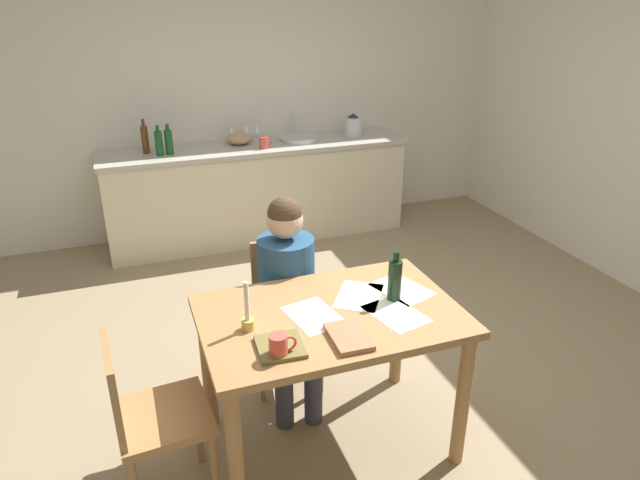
% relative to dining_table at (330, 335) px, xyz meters
% --- Properties ---
extents(ground_plane, '(5.20, 5.20, 0.04)m').
position_rel_dining_table_xyz_m(ground_plane, '(0.34, 0.59, -0.69)').
color(ground_plane, '#937F60').
extents(wall_back, '(5.20, 0.12, 2.60)m').
position_rel_dining_table_xyz_m(wall_back, '(0.34, 3.19, 0.63)').
color(wall_back, silver).
rests_on(wall_back, ground).
extents(kitchen_counter, '(2.79, 0.64, 0.90)m').
position_rel_dining_table_xyz_m(kitchen_counter, '(0.34, 2.83, -0.22)').
color(kitchen_counter, beige).
rests_on(kitchen_counter, ground).
extents(dining_table, '(1.24, 0.81, 0.79)m').
position_rel_dining_table_xyz_m(dining_table, '(0.00, 0.00, 0.00)').
color(dining_table, '#9E7042').
rests_on(dining_table, ground).
extents(chair_at_table, '(0.45, 0.45, 0.85)m').
position_rel_dining_table_xyz_m(chair_at_table, '(-0.04, 0.65, -0.19)').
color(chair_at_table, '#9E7042').
rests_on(chair_at_table, ground).
extents(person_seated, '(0.38, 0.62, 1.19)m').
position_rel_dining_table_xyz_m(person_seated, '(-0.06, 0.50, 0.01)').
color(person_seated, navy).
rests_on(person_seated, ground).
extents(chair_side_empty, '(0.43, 0.43, 0.89)m').
position_rel_dining_table_xyz_m(chair_side_empty, '(-0.88, -0.09, -0.17)').
color(chair_side_empty, '#9E7042').
rests_on(chair_side_empty, ground).
extents(coffee_mug, '(0.12, 0.08, 0.11)m').
position_rel_dining_table_xyz_m(coffee_mug, '(-0.33, -0.26, 0.18)').
color(coffee_mug, '#D84C3F').
rests_on(coffee_mug, dining_table).
extents(candlestick, '(0.06, 0.06, 0.24)m').
position_rel_dining_table_xyz_m(candlestick, '(-0.40, -0.01, 0.19)').
color(candlestick, gold).
rests_on(candlestick, dining_table).
extents(book_magazine, '(0.21, 0.22, 0.02)m').
position_rel_dining_table_xyz_m(book_magazine, '(-0.31, -0.21, 0.14)').
color(book_magazine, brown).
rests_on(book_magazine, dining_table).
extents(book_cookery, '(0.17, 0.25, 0.03)m').
position_rel_dining_table_xyz_m(book_cookery, '(-0.01, -0.24, 0.14)').
color(book_cookery, '#A36A49').
rests_on(book_cookery, dining_table).
extents(paper_letter, '(0.34, 0.36, 0.00)m').
position_rel_dining_table_xyz_m(paper_letter, '(0.19, 0.10, 0.13)').
color(paper_letter, white).
rests_on(paper_letter, dining_table).
extents(paper_bill, '(0.29, 0.35, 0.00)m').
position_rel_dining_table_xyz_m(paper_bill, '(0.43, 0.09, 0.13)').
color(paper_bill, white).
rests_on(paper_bill, dining_table).
extents(paper_envelope, '(0.26, 0.33, 0.00)m').
position_rel_dining_table_xyz_m(paper_envelope, '(-0.08, -0.00, 0.13)').
color(paper_envelope, white).
rests_on(paper_envelope, dining_table).
extents(paper_receipt, '(0.27, 0.34, 0.00)m').
position_rel_dining_table_xyz_m(paper_receipt, '(0.29, -0.12, 0.13)').
color(paper_receipt, white).
rests_on(paper_receipt, dining_table).
extents(wine_bottle_on_table, '(0.07, 0.07, 0.26)m').
position_rel_dining_table_xyz_m(wine_bottle_on_table, '(0.34, 0.01, 0.24)').
color(wine_bottle_on_table, black).
rests_on(wine_bottle_on_table, dining_table).
extents(sink_unit, '(0.36, 0.36, 0.24)m').
position_rel_dining_table_xyz_m(sink_unit, '(0.76, 2.83, 0.26)').
color(sink_unit, '#B2B7BC').
rests_on(sink_unit, kitchen_counter).
extents(bottle_oil, '(0.06, 0.06, 0.30)m').
position_rel_dining_table_xyz_m(bottle_oil, '(-0.62, 2.85, 0.36)').
color(bottle_oil, '#593319').
rests_on(bottle_oil, kitchen_counter).
extents(bottle_vinegar, '(0.07, 0.07, 0.26)m').
position_rel_dining_table_xyz_m(bottle_vinegar, '(-0.52, 2.74, 0.34)').
color(bottle_vinegar, '#194C23').
rests_on(bottle_vinegar, kitchen_counter).
extents(bottle_wine_red, '(0.07, 0.07, 0.26)m').
position_rel_dining_table_xyz_m(bottle_wine_red, '(-0.43, 2.76, 0.34)').
color(bottle_wine_red, '#194C23').
rests_on(bottle_wine_red, kitchen_counter).
extents(mixing_bowl, '(0.24, 0.24, 0.11)m').
position_rel_dining_table_xyz_m(mixing_bowl, '(0.20, 2.90, 0.29)').
color(mixing_bowl, tan).
rests_on(mixing_bowl, kitchen_counter).
extents(stovetop_kettle, '(0.18, 0.18, 0.22)m').
position_rel_dining_table_xyz_m(stovetop_kettle, '(1.31, 2.83, 0.33)').
color(stovetop_kettle, '#B7BABF').
rests_on(stovetop_kettle, kitchen_counter).
extents(wine_glass_near_sink, '(0.07, 0.07, 0.15)m').
position_rel_dining_table_xyz_m(wine_glass_near_sink, '(0.40, 2.98, 0.34)').
color(wine_glass_near_sink, silver).
rests_on(wine_glass_near_sink, kitchen_counter).
extents(wine_glass_by_kettle, '(0.07, 0.07, 0.15)m').
position_rel_dining_table_xyz_m(wine_glass_by_kettle, '(0.30, 2.98, 0.34)').
color(wine_glass_by_kettle, silver).
rests_on(wine_glass_by_kettle, kitchen_counter).
extents(wine_glass_back_left, '(0.07, 0.07, 0.15)m').
position_rel_dining_table_xyz_m(wine_glass_back_left, '(0.16, 2.98, 0.34)').
color(wine_glass_back_left, silver).
rests_on(wine_glass_back_left, kitchen_counter).
extents(teacup_on_counter, '(0.12, 0.08, 0.10)m').
position_rel_dining_table_xyz_m(teacup_on_counter, '(0.38, 2.68, 0.28)').
color(teacup_on_counter, '#D84C3F').
rests_on(teacup_on_counter, kitchen_counter).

